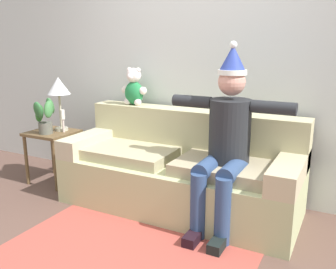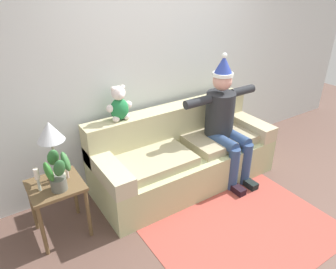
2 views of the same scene
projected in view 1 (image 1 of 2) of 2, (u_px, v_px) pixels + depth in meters
name	position (u px, v px, depth m)	size (l,w,h in m)	color
ground_plane	(116.00, 262.00, 2.55)	(10.00, 10.00, 0.00)	brown
back_wall	(204.00, 58.00, 3.56)	(7.00, 0.10, 2.70)	silver
couch	(181.00, 171.00, 3.37)	(2.16, 0.85, 0.87)	#B3BA86
person_seated	(226.00, 137.00, 2.91)	(1.02, 0.77, 1.51)	#24262A
teddy_bear	(134.00, 88.00, 3.70)	(0.29, 0.17, 0.38)	#217840
side_table	(53.00, 141.00, 3.93)	(0.47, 0.45, 0.57)	brown
table_lamp	(59.00, 89.00, 3.84)	(0.24, 0.24, 0.57)	#B5B39C
potted_plant	(45.00, 116.00, 3.76)	(0.25, 0.29, 0.38)	#5B5E53
candle_tall	(40.00, 117.00, 3.91)	(0.04, 0.04, 0.23)	beige
candle_short	(63.00, 118.00, 3.84)	(0.04, 0.04, 0.24)	beige
area_rug	(118.00, 260.00, 2.56)	(1.80, 1.39, 0.01)	#AB483D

